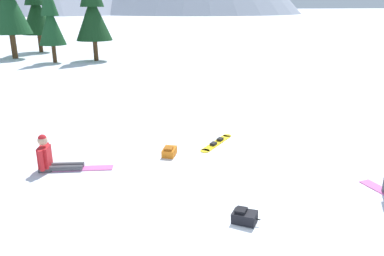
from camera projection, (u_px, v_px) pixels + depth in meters
The scene contains 8 objects.
ground_plane at pixel (238, 223), 6.96m from camera, with size 800.00×800.00×0.00m, color white.
snowboarder_midground at pixel (52, 158), 9.12m from camera, with size 1.79×0.87×0.93m.
loose_snowboard_far_spare at pixel (217, 143), 10.97m from camera, with size 1.47×1.31×0.09m.
backpack_black at pixel (244, 216), 6.95m from camera, with size 0.55×0.54×0.27m.
backpack_orange at pixel (169, 151), 10.02m from camera, with size 0.51×0.55×0.28m.
pine_tree_short at pixel (36, 7), 31.19m from camera, with size 2.73×2.73×6.82m.
pine_tree_young at pixel (50, 18), 25.49m from camera, with size 1.84×1.84×5.60m.
pine_tree_slender at pixel (92, 9), 26.27m from camera, with size 2.58×2.58×6.63m.
Camera 1 is at (-2.82, -5.43, 3.88)m, focal length 34.79 mm.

